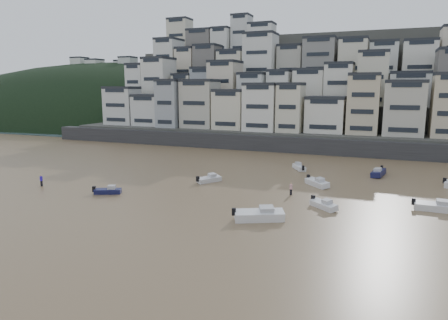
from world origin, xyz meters
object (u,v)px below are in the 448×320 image
at_px(person_pink, 291,189).
at_px(boat_a, 259,214).
at_px(boat_d, 436,205).
at_px(boat_e, 317,182).
at_px(boat_h, 299,166).
at_px(boat_i, 379,172).
at_px(boat_f, 209,178).
at_px(boat_b, 324,204).
at_px(boat_j, 108,190).
at_px(person_blue, 41,180).

bearing_deg(person_pink, boat_a, -94.39).
height_order(boat_d, boat_e, boat_d).
bearing_deg(boat_h, boat_i, -119.82).
height_order(boat_d, boat_a, boat_a).
distance_m(boat_a, boat_e, 18.57).
bearing_deg(boat_f, boat_b, -79.53).
bearing_deg(boat_j, person_blue, 156.42).
height_order(boat_b, person_pink, person_pink).
bearing_deg(boat_i, boat_e, -27.28).
height_order(boat_e, person_pink, person_pink).
height_order(boat_b, boat_j, boat_b).
bearing_deg(boat_b, boat_e, 144.28).
xyz_separation_m(boat_j, person_blue, (-11.92, -0.15, 0.33)).
bearing_deg(person_pink, boat_d, -2.22).
relative_size(boat_b, boat_h, 0.94).
height_order(boat_i, person_blue, person_blue).
xyz_separation_m(person_blue, person_pink, (35.59, 8.91, 0.00)).
xyz_separation_m(boat_b, boat_h, (-7.38, 21.95, 0.03)).
distance_m(boat_f, person_blue, 25.00).
relative_size(boat_f, boat_e, 0.91).
bearing_deg(boat_e, boat_a, -55.10).
distance_m(boat_e, boat_j, 30.26).
bearing_deg(boat_d, person_pink, 178.29).
bearing_deg(boat_h, boat_b, 169.21).
relative_size(boat_i, boat_e, 1.11).
distance_m(boat_h, person_blue, 42.35).
bearing_deg(person_pink, person_blue, -165.94).
bearing_deg(boat_j, boat_a, -32.04).
distance_m(boat_b, person_pink, 6.83).
distance_m(boat_d, boat_j, 42.01).
xyz_separation_m(boat_f, boat_e, (15.96, 3.69, 0.06)).
bearing_deg(boat_f, person_pink, -69.31).
bearing_deg(boat_j, boat_i, 12.64).
bearing_deg(boat_e, boat_i, 97.84).
height_order(boat_a, person_pink, person_pink).
distance_m(boat_j, boat_h, 33.70).
bearing_deg(boat_h, boat_a, 153.44).
relative_size(boat_e, person_pink, 2.77).
bearing_deg(boat_i, boat_b, -4.60).
relative_size(boat_i, boat_j, 1.36).
bearing_deg(boat_b, boat_h, 149.99).
height_order(boat_f, person_blue, person_blue).
bearing_deg(boat_a, person_blue, 149.29).
relative_size(boat_b, boat_j, 1.07).
relative_size(boat_a, boat_b, 1.42).
height_order(boat_f, person_pink, person_pink).
distance_m(boat_a, boat_f, 19.21).
xyz_separation_m(boat_d, person_blue, (-53.14, -8.23, 0.18)).
bearing_deg(boat_b, boat_f, -160.19).
bearing_deg(person_blue, boat_d, 8.80).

